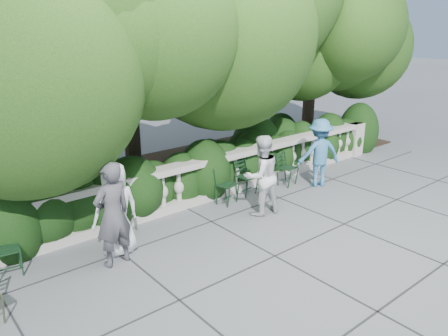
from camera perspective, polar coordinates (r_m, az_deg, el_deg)
ground at (r=8.74m, az=4.22°, el=-7.84°), size 90.00×90.00×0.00m
balustrade at (r=9.81m, az=-2.98°, el=-1.71°), size 12.00×0.44×1.00m
shrub_hedge at (r=10.91m, az=-6.71°, el=-2.42°), size 15.00×2.60×1.70m
tree_canopy at (r=10.74m, az=-4.90°, el=18.91°), size 15.04×6.52×6.78m
chair_b at (r=7.90m, az=-26.02°, el=-12.89°), size 0.50×0.53×0.84m
chair_c at (r=9.78m, az=1.06°, el=-4.83°), size 0.55×0.58×0.84m
chair_d at (r=10.30m, az=3.51°, el=-3.63°), size 0.48×0.52×0.84m
chair_f at (r=11.00m, az=8.84°, el=-2.35°), size 0.53×0.56×0.84m
person_businessman at (r=7.70m, az=-13.95°, el=-5.27°), size 0.83×0.54×1.68m
person_woman_grey at (r=7.36m, az=-14.35°, el=-5.89°), size 0.71×0.52×1.80m
person_casual_man at (r=9.07m, az=4.86°, el=-0.98°), size 0.91×0.75×1.71m
person_older_blue at (r=10.91m, az=12.32°, el=1.95°), size 1.25×1.01×1.69m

